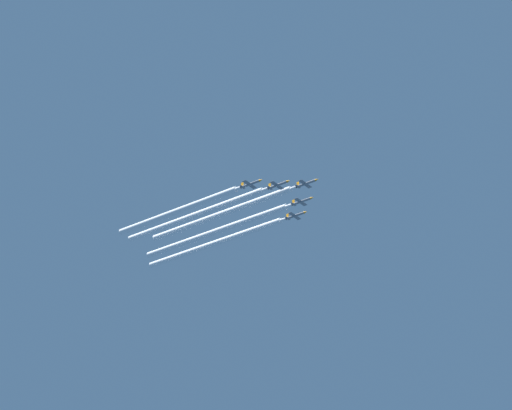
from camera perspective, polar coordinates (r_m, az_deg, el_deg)
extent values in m
cylinder|color=slate|center=(501.03, 2.60, 1.12)|extent=(1.17, 10.10, 1.17)
cone|color=orange|center=(498.26, 3.17, 1.32)|extent=(1.11, 1.70, 1.11)
ellipsoid|color=black|center=(500.23, 2.81, 1.24)|extent=(0.64, 2.34, 0.53)
cube|color=slate|center=(501.22, 2.56, 1.09)|extent=(8.51, 2.02, 0.13)
cube|color=slate|center=(503.22, 2.17, 0.96)|extent=(3.62, 1.17, 0.13)
cube|color=orange|center=(503.93, 2.18, 1.11)|extent=(0.11, 1.38, 1.81)
cylinder|color=black|center=(503.57, 2.10, 0.94)|extent=(0.88, 0.64, 0.88)
cylinder|color=slate|center=(512.03, 2.36, 0.19)|extent=(1.17, 10.10, 1.17)
cone|color=orange|center=(509.21, 2.91, 0.38)|extent=(1.11, 1.70, 1.11)
ellipsoid|color=black|center=(511.21, 2.57, 0.31)|extent=(0.64, 2.34, 0.53)
cube|color=slate|center=(512.23, 2.31, 0.16)|extent=(8.51, 2.02, 0.13)
cube|color=slate|center=(514.26, 1.94, 0.04)|extent=(3.62, 1.17, 0.13)
cube|color=orange|center=(514.95, 1.94, 0.19)|extent=(0.11, 1.38, 1.81)
cylinder|color=black|center=(514.62, 1.87, 0.01)|extent=(0.88, 0.64, 0.88)
cylinder|color=slate|center=(499.14, 1.13, 1.04)|extent=(1.17, 10.10, 1.17)
cone|color=orange|center=(496.24, 1.69, 1.25)|extent=(1.11, 1.70, 1.11)
ellipsoid|color=black|center=(498.29, 1.34, 1.17)|extent=(0.64, 2.34, 0.53)
cube|color=slate|center=(499.35, 1.08, 1.02)|extent=(8.51, 2.02, 0.13)
cube|color=slate|center=(501.43, 0.70, 0.89)|extent=(3.62, 1.17, 0.13)
cube|color=orange|center=(502.13, 0.71, 1.04)|extent=(0.11, 1.38, 1.81)
cylinder|color=black|center=(501.80, 0.64, 0.86)|extent=(0.88, 0.64, 0.88)
cylinder|color=slate|center=(521.67, 2.04, -0.55)|extent=(1.17, 10.10, 1.17)
cone|color=orange|center=(518.80, 2.58, -0.36)|extent=(1.11, 1.70, 1.11)
ellipsoid|color=black|center=(520.82, 2.24, -0.43)|extent=(0.64, 2.34, 0.53)
cube|color=slate|center=(521.87, 2.00, -0.57)|extent=(8.51, 2.02, 0.13)
cube|color=slate|center=(523.93, 1.63, -0.69)|extent=(3.62, 1.17, 0.13)
cube|color=orange|center=(524.60, 1.64, -0.54)|extent=(0.11, 1.38, 1.81)
cylinder|color=black|center=(524.30, 1.57, -0.71)|extent=(0.88, 0.64, 0.88)
cylinder|color=slate|center=(496.60, -0.29, 1.09)|extent=(1.17, 10.10, 1.17)
cone|color=orange|center=(493.58, 0.26, 1.30)|extent=(1.11, 1.70, 1.11)
ellipsoid|color=black|center=(495.71, -0.09, 1.22)|extent=(0.64, 2.34, 0.53)
cube|color=slate|center=(496.81, -0.34, 1.07)|extent=(8.51, 2.02, 0.13)
cube|color=slate|center=(498.97, -0.72, 0.94)|extent=(3.62, 1.17, 0.13)
cube|color=orange|center=(499.68, -0.71, 1.09)|extent=(0.11, 1.38, 1.81)
cylinder|color=black|center=(499.36, -0.79, 0.91)|extent=(0.88, 0.64, 0.88)
cylinder|color=white|center=(521.77, -1.14, -0.23)|extent=(1.52, 71.53, 1.52)
cylinder|color=white|center=(526.40, -1.88, -0.50)|extent=(2.88, 82.26, 2.88)
cylinder|color=white|center=(533.80, -1.41, -1.14)|extent=(1.52, 74.19, 1.52)
cylinder|color=white|center=(538.67, -2.16, -1.40)|extent=(2.88, 85.32, 2.88)
cylinder|color=white|center=(520.44, -2.52, -0.29)|extent=(1.52, 70.47, 1.52)
cylinder|color=white|center=(525.17, -3.24, -0.55)|extent=(2.88, 81.04, 2.88)
cylinder|color=white|center=(542.89, -1.51, -1.77)|extent=(1.52, 71.06, 1.52)
cylinder|color=white|center=(547.59, -2.22, -2.02)|extent=(2.88, 81.71, 2.88)
cylinder|color=white|center=(516.07, -3.51, -0.10)|extent=(1.52, 61.31, 1.52)
cylinder|color=white|center=(520.27, -4.13, -0.34)|extent=(2.88, 70.51, 2.88)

